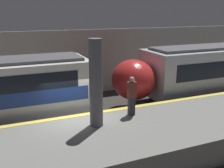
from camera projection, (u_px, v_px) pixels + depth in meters
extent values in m
plane|color=#33302D|center=(75.00, 137.00, 11.92)|extent=(120.00, 120.00, 0.00)
cube|color=slate|center=(89.00, 149.00, 9.85)|extent=(40.00, 4.32, 1.10)
cube|color=#EAD14C|center=(75.00, 116.00, 11.49)|extent=(40.00, 0.30, 0.01)
cube|color=#B2AD9E|center=(49.00, 65.00, 16.81)|extent=(50.00, 0.15, 4.36)
cylinder|color=#56565B|center=(96.00, 84.00, 10.11)|extent=(0.52, 0.52, 3.47)
ellipsoid|color=red|center=(133.00, 80.00, 14.83)|extent=(2.42, 2.72, 2.28)
sphere|color=#F2EFCC|center=(118.00, 88.00, 14.59)|extent=(0.20, 0.20, 0.20)
cube|color=black|center=(88.00, 86.00, 13.85)|extent=(0.25, 2.90, 2.17)
cube|color=black|center=(87.00, 66.00, 13.56)|extent=(0.25, 2.60, 0.87)
sphere|color=#EA4C42|center=(95.00, 96.00, 13.42)|extent=(0.18, 0.18, 0.18)
sphere|color=#EA4C42|center=(87.00, 89.00, 14.60)|extent=(0.18, 0.18, 0.18)
cube|color=#2D2D38|center=(131.00, 106.00, 11.54)|extent=(0.28, 0.20, 0.81)
cube|color=brown|center=(132.00, 90.00, 11.33)|extent=(0.38, 0.24, 0.70)
sphere|color=tan|center=(132.00, 79.00, 11.21)|extent=(0.23, 0.23, 0.23)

